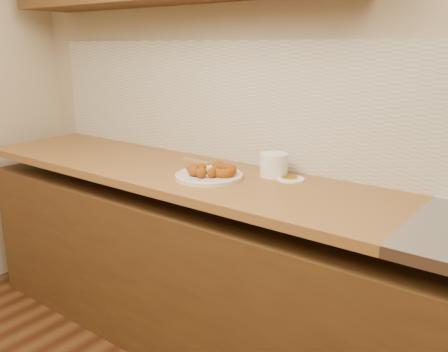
# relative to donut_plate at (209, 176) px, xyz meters

# --- Properties ---
(wall_back) EXTENTS (4.00, 0.02, 2.70)m
(wall_back) POSITION_rel_donut_plate_xyz_m (0.38, 0.35, 0.44)
(wall_back) COLOR tan
(wall_back) RESTS_ON ground
(base_cabinet) EXTENTS (3.60, 0.60, 0.77)m
(base_cabinet) POSITION_rel_donut_plate_xyz_m (0.38, 0.04, -0.52)
(base_cabinet) COLOR #4D3316
(base_cabinet) RESTS_ON floor
(butcher_block) EXTENTS (2.30, 0.62, 0.04)m
(butcher_block) POSITION_rel_donut_plate_xyz_m (-0.27, 0.04, -0.03)
(butcher_block) COLOR olive
(butcher_block) RESTS_ON base_cabinet
(backsplash) EXTENTS (3.60, 0.02, 0.60)m
(backsplash) POSITION_rel_donut_plate_xyz_m (0.38, 0.34, 0.29)
(backsplash) COLOR beige
(backsplash) RESTS_ON wall_back
(donut_plate) EXTENTS (0.31, 0.31, 0.02)m
(donut_plate) POSITION_rel_donut_plate_xyz_m (0.00, 0.00, 0.00)
(donut_plate) COLOR beige
(donut_plate) RESTS_ON butcher_block
(ring_donut) EXTENTS (0.16, 0.16, 0.05)m
(ring_donut) POSITION_rel_donut_plate_xyz_m (0.06, 0.03, 0.03)
(ring_donut) COLOR #924107
(ring_donut) RESTS_ON donut_plate
(fried_dough_chunks) EXTENTS (0.20, 0.21, 0.05)m
(fried_dough_chunks) POSITION_rel_donut_plate_xyz_m (-0.02, -0.01, 0.03)
(fried_dough_chunks) COLOR #924107
(fried_dough_chunks) RESTS_ON donut_plate
(plastic_tub) EXTENTS (0.14, 0.14, 0.11)m
(plastic_tub) POSITION_rel_donut_plate_xyz_m (0.21, 0.20, 0.04)
(plastic_tub) COLOR white
(plastic_tub) RESTS_ON butcher_block
(tub_lid) EXTENTS (0.14, 0.14, 0.01)m
(tub_lid) POSITION_rel_donut_plate_xyz_m (0.31, 0.19, -0.01)
(tub_lid) COLOR white
(tub_lid) RESTS_ON butcher_block
(brass_jar_lid) EXTENTS (0.09, 0.09, 0.01)m
(brass_jar_lid) POSITION_rel_donut_plate_xyz_m (0.30, 0.20, -0.00)
(brass_jar_lid) COLOR #AD7F1B
(brass_jar_lid) RESTS_ON butcher_block
(wooden_utensil) EXTENTS (0.18, 0.04, 0.01)m
(wooden_utensil) POSITION_rel_donut_plate_xyz_m (-0.23, 0.18, -0.00)
(wooden_utensil) COLOR #A28147
(wooden_utensil) RESTS_ON butcher_block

